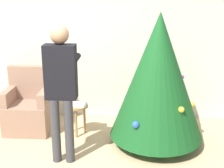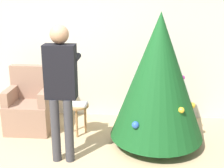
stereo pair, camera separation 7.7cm
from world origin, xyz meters
name	(u,v)px [view 2 (the right image)]	position (x,y,z in m)	size (l,w,h in m)	color
wall_back	(88,41)	(0.00, 2.23, 1.35)	(8.00, 0.06, 2.70)	beige
christmas_tree	(158,77)	(1.16, 1.18, 1.04)	(1.36, 1.36, 1.94)	brown
armchair	(30,108)	(-0.85, 1.52, 0.37)	(0.70, 0.62, 1.03)	#93705B
person_standing	(61,82)	(-0.10, 0.64, 1.09)	(0.42, 0.57, 1.81)	#38383D
side_stool	(78,111)	(-0.05, 1.40, 0.39)	(0.34, 0.34, 0.49)	#A37547
laptop	(78,104)	(-0.05, 1.40, 0.50)	(0.30, 0.22, 0.02)	silver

